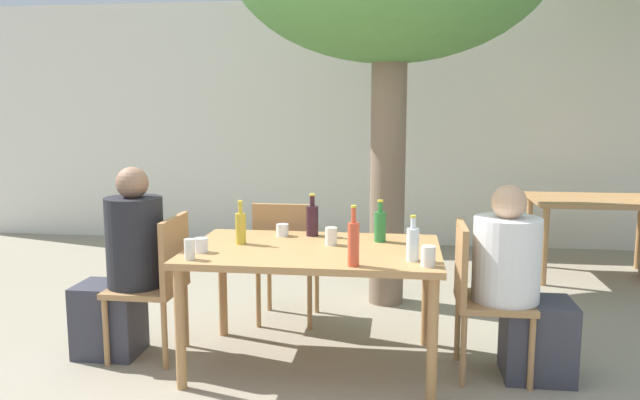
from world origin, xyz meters
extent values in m
plane|color=gray|center=(0.00, 0.00, 0.00)|extent=(30.00, 30.00, 0.00)
cube|color=white|center=(0.00, 3.58, 1.40)|extent=(10.00, 0.08, 2.80)
cylinder|color=#7A6651|center=(0.41, 1.34, 1.03)|extent=(0.28, 0.28, 2.07)
cube|color=#B27F4C|center=(0.00, 0.00, 0.73)|extent=(1.53, 0.98, 0.04)
cylinder|color=#B27F4C|center=(-0.71, -0.43, 0.36)|extent=(0.06, 0.06, 0.71)
cylinder|color=#B27F4C|center=(0.71, -0.43, 0.36)|extent=(0.06, 0.06, 0.71)
cylinder|color=#B27F4C|center=(-0.71, 0.43, 0.36)|extent=(0.06, 0.06, 0.71)
cylinder|color=#B27F4C|center=(0.71, 0.43, 0.36)|extent=(0.06, 0.06, 0.71)
cube|color=#B27F4C|center=(2.35, 2.37, 0.73)|extent=(1.18, 0.84, 0.04)
cylinder|color=#B27F4C|center=(1.81, 2.01, 0.36)|extent=(0.06, 0.06, 0.71)
cylinder|color=#B27F4C|center=(1.81, 2.72, 0.36)|extent=(0.06, 0.06, 0.71)
cylinder|color=#B27F4C|center=(2.88, 2.72, 0.36)|extent=(0.06, 0.06, 0.71)
cube|color=#A87A4C|center=(-1.09, 0.00, 0.45)|extent=(0.44, 0.44, 0.04)
cube|color=#A87A4C|center=(-0.89, 0.00, 0.70)|extent=(0.04, 0.44, 0.45)
cylinder|color=#A87A4C|center=(-1.28, 0.19, 0.22)|extent=(0.04, 0.04, 0.44)
cylinder|color=#A87A4C|center=(-1.28, -0.19, 0.22)|extent=(0.04, 0.04, 0.44)
cylinder|color=#A87A4C|center=(-0.90, 0.19, 0.22)|extent=(0.04, 0.04, 0.44)
cylinder|color=#A87A4C|center=(-0.90, -0.19, 0.22)|extent=(0.04, 0.04, 0.44)
cube|color=#A87A4C|center=(1.09, 0.00, 0.45)|extent=(0.44, 0.44, 0.04)
cube|color=#A87A4C|center=(0.89, 0.00, 0.70)|extent=(0.04, 0.44, 0.45)
cylinder|color=#A87A4C|center=(1.28, -0.19, 0.22)|extent=(0.04, 0.04, 0.44)
cylinder|color=#A87A4C|center=(1.28, 0.19, 0.22)|extent=(0.04, 0.04, 0.44)
cylinder|color=#A87A4C|center=(0.90, -0.19, 0.22)|extent=(0.04, 0.04, 0.44)
cylinder|color=#A87A4C|center=(0.90, 0.19, 0.22)|extent=(0.04, 0.04, 0.44)
cube|color=#A87A4C|center=(-0.31, 0.81, 0.45)|extent=(0.44, 0.44, 0.04)
cube|color=#A87A4C|center=(-0.31, 0.61, 0.70)|extent=(0.44, 0.04, 0.45)
cylinder|color=#A87A4C|center=(-0.12, 1.00, 0.22)|extent=(0.04, 0.04, 0.44)
cylinder|color=#A87A4C|center=(-0.50, 1.00, 0.22)|extent=(0.04, 0.04, 0.44)
cylinder|color=#A87A4C|center=(-0.12, 0.62, 0.22)|extent=(0.04, 0.04, 0.44)
cylinder|color=#A87A4C|center=(-0.50, 0.62, 0.22)|extent=(0.04, 0.04, 0.44)
cube|color=#383842|center=(-1.35, 0.00, 0.24)|extent=(0.40, 0.32, 0.47)
cylinder|color=#232328|center=(-1.15, 0.00, 0.76)|extent=(0.36, 0.36, 0.57)
sphere|color=#936B51|center=(-1.15, 0.00, 1.13)|extent=(0.20, 0.20, 0.20)
cube|color=#383842|center=(1.35, 0.00, 0.24)|extent=(0.40, 0.35, 0.47)
cylinder|color=white|center=(1.15, 0.00, 0.72)|extent=(0.39, 0.39, 0.49)
sphere|color=tan|center=(1.15, 0.00, 1.06)|extent=(0.20, 0.20, 0.20)
cylinder|color=silver|center=(0.59, -0.25, 0.84)|extent=(0.07, 0.07, 0.18)
cylinder|color=silver|center=(0.59, -0.25, 0.97)|extent=(0.03, 0.03, 0.06)
cylinder|color=gold|center=(0.59, -0.25, 1.01)|extent=(0.03, 0.03, 0.01)
cylinder|color=#331923|center=(-0.06, 0.35, 0.85)|extent=(0.08, 0.08, 0.20)
cylinder|color=#331923|center=(-0.06, 0.35, 0.99)|extent=(0.03, 0.03, 0.07)
cylinder|color=gold|center=(-0.06, 0.35, 1.03)|extent=(0.04, 0.04, 0.01)
cylinder|color=gold|center=(-0.47, 0.05, 0.85)|extent=(0.07, 0.07, 0.19)
cylinder|color=gold|center=(-0.47, 0.05, 0.98)|extent=(0.03, 0.03, 0.07)
cylinder|color=gold|center=(-0.47, 0.05, 1.02)|extent=(0.03, 0.03, 0.01)
cylinder|color=#DB4C2D|center=(0.27, -0.41, 0.87)|extent=(0.06, 0.06, 0.24)
cylinder|color=#DB4C2D|center=(0.27, -0.41, 1.03)|extent=(0.03, 0.03, 0.08)
cylinder|color=gold|center=(0.27, -0.41, 1.08)|extent=(0.03, 0.03, 0.01)
cylinder|color=#287A38|center=(0.40, 0.23, 0.85)|extent=(0.07, 0.07, 0.19)
cylinder|color=#287A38|center=(0.40, 0.23, 0.98)|extent=(0.03, 0.03, 0.07)
cylinder|color=gold|center=(0.40, 0.23, 1.02)|extent=(0.04, 0.04, 0.01)
cylinder|color=white|center=(-0.25, 0.32, 0.79)|extent=(0.08, 0.08, 0.08)
cylinder|color=silver|center=(0.68, -0.36, 0.81)|extent=(0.08, 0.08, 0.11)
cylinder|color=silver|center=(-0.65, -0.38, 0.81)|extent=(0.06, 0.06, 0.12)
cylinder|color=silver|center=(0.10, 0.09, 0.81)|extent=(0.08, 0.08, 0.11)
cylinder|color=white|center=(-0.64, -0.20, 0.80)|extent=(0.08, 0.08, 0.09)
camera|label=1|loc=(0.52, -3.68, 1.61)|focal=35.00mm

